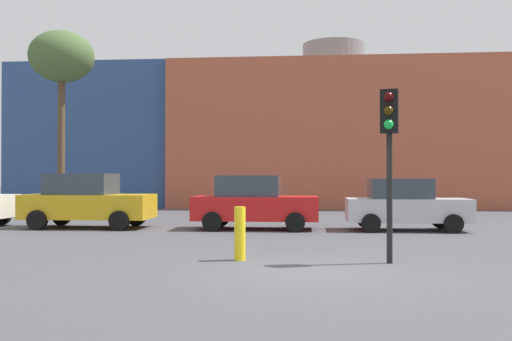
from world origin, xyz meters
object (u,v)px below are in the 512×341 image
Objects in this scene: traffic_light_island at (389,135)px; bare_tree_0 at (62,59)px; parked_car_2 at (254,203)px; bollard_yellow_0 at (240,233)px; parked_car_1 at (87,201)px; parked_car_3 at (405,205)px.

traffic_light_island is 18.37m from bare_tree_0.
bollard_yellow_0 is at bearing -87.07° from parked_car_2.
parked_car_3 is (10.88, 0.00, -0.09)m from parked_car_1.
parked_car_1 reaches higher than parked_car_2.
parked_car_2 is 12.16m from bare_tree_0.
traffic_light_island reaches higher than parked_car_3.
traffic_light_island is at bearing -45.12° from bare_tree_0.
bare_tree_0 is 16.93m from bollard_yellow_0.
bollard_yellow_0 is (9.47, -12.47, -6.44)m from bare_tree_0.
traffic_light_island reaches higher than parked_car_1.
parked_car_1 is 1.22× the size of traffic_light_island.
parked_car_1 is 9.53m from bollard_yellow_0.
parked_car_3 is (5.04, -0.00, -0.05)m from parked_car_2.
parked_car_2 is 0.51× the size of bare_tree_0.
bare_tree_0 is (-14.14, 5.25, 6.15)m from parked_car_3.
traffic_light_island is 0.43× the size of bare_tree_0.
parked_car_1 reaches higher than bollard_yellow_0.
bare_tree_0 is at bearing -122.42° from traffic_light_island.
traffic_light_island is 3.14× the size of bollard_yellow_0.
parked_car_3 is 8.60m from bollard_yellow_0.
parked_car_2 is at bearing -142.05° from traffic_light_island.
parked_car_3 is 3.49× the size of bollard_yellow_0.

